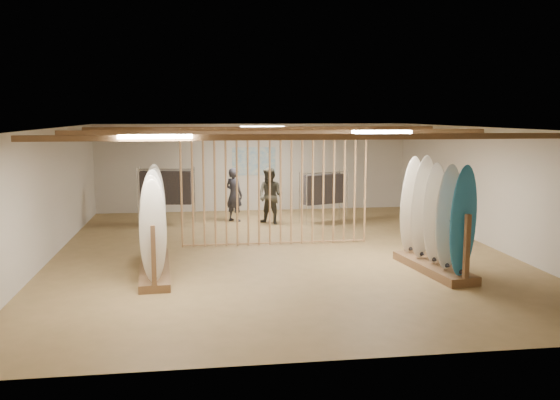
{
  "coord_description": "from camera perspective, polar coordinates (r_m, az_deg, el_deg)",
  "views": [
    {
      "loc": [
        -1.85,
        -12.99,
        3.11
      ],
      "look_at": [
        0.0,
        0.0,
        1.2
      ],
      "focal_mm": 38.0,
      "sensor_mm": 36.0,
      "label": 1
    }
  ],
  "objects": [
    {
      "name": "wall_right",
      "position": [
        14.79,
        19.56,
        1.16
      ],
      "size": [
        0.0,
        12.0,
        12.0
      ],
      "primitive_type": "plane",
      "rotation": [
        1.57,
        0.0,
        -1.57
      ],
      "color": "beige",
      "rests_on": "ground"
    },
    {
      "name": "clothing_rack_b",
      "position": [
        17.13,
        4.21,
        1.06
      ],
      "size": [
        1.32,
        0.77,
        1.48
      ],
      "rotation": [
        0.0,
        0.0,
        0.36
      ],
      "color": "silver",
      "rests_on": "floor"
    },
    {
      "name": "shopper_a",
      "position": [
        17.28,
        -4.45,
        0.86
      ],
      "size": [
        0.77,
        0.76,
        1.77
      ],
      "primitive_type": "imported",
      "rotation": [
        0.0,
        0.0,
        2.38
      ],
      "color": "#24242B",
      "rests_on": "floor"
    },
    {
      "name": "floor",
      "position": [
        13.49,
        0.0,
        -5.05
      ],
      "size": [
        12.0,
        12.0,
        0.0
      ],
      "primitive_type": "plane",
      "color": "#9A7A4A",
      "rests_on": "ground"
    },
    {
      "name": "ceiling_slats",
      "position": [
        13.13,
        0.0,
        6.58
      ],
      "size": [
        9.5,
        6.12,
        0.1
      ],
      "primitive_type": "cube",
      "color": "brown",
      "rests_on": "ground"
    },
    {
      "name": "bamboo_partition",
      "position": [
        14.02,
        -0.46,
        1.27
      ],
      "size": [
        4.45,
        0.05,
        2.78
      ],
      "color": "tan",
      "rests_on": "ground"
    },
    {
      "name": "wall_front",
      "position": [
        7.43,
        6.57,
        -5.07
      ],
      "size": [
        12.0,
        0.0,
        12.0
      ],
      "primitive_type": "plane",
      "rotation": [
        -1.57,
        0.0,
        0.0
      ],
      "color": "beige",
      "rests_on": "ground"
    },
    {
      "name": "wall_back",
      "position": [
        19.16,
        -2.54,
        3.15
      ],
      "size": [
        12.0,
        0.0,
        12.0
      ],
      "primitive_type": "plane",
      "rotation": [
        1.57,
        0.0,
        0.0
      ],
      "color": "beige",
      "rests_on": "ground"
    },
    {
      "name": "clothing_rack_a",
      "position": [
        16.95,
        -10.89,
        1.19
      ],
      "size": [
        1.52,
        0.55,
        1.63
      ],
      "rotation": [
        0.0,
        0.0,
        -0.12
      ],
      "color": "silver",
      "rests_on": "floor"
    },
    {
      "name": "rack_right",
      "position": [
        12.11,
        14.65,
        -3.19
      ],
      "size": [
        0.91,
        2.4,
        2.23
      ],
      "rotation": [
        0.0,
        0.0,
        0.13
      ],
      "color": "brown",
      "rests_on": "floor"
    },
    {
      "name": "light_panels",
      "position": [
        13.13,
        0.0,
        6.66
      ],
      "size": [
        1.2,
        0.35,
        0.06
      ],
      "primitive_type": "cube",
      "color": "white",
      "rests_on": "ground"
    },
    {
      "name": "ceiling",
      "position": [
        13.13,
        0.0,
        6.93
      ],
      "size": [
        12.0,
        12.0,
        0.0
      ],
      "primitive_type": "plane",
      "rotation": [
        3.14,
        0.0,
        0.0
      ],
      "color": "gray",
      "rests_on": "ground"
    },
    {
      "name": "rack_left",
      "position": [
        11.9,
        -12.03,
        -3.62
      ],
      "size": [
        0.73,
        2.91,
        2.02
      ],
      "rotation": [
        0.0,
        0.0,
        0.06
      ],
      "color": "brown",
      "rests_on": "floor"
    },
    {
      "name": "wall_left",
      "position": [
        13.48,
        -21.55,
        0.41
      ],
      "size": [
        0.0,
        12.0,
        12.0
      ],
      "primitive_type": "plane",
      "rotation": [
        1.57,
        0.0,
        1.57
      ],
      "color": "beige",
      "rests_on": "ground"
    },
    {
      "name": "poster",
      "position": [
        19.12,
        -2.53,
        3.74
      ],
      "size": [
        1.4,
        0.03,
        0.9
      ],
      "primitive_type": "cube",
      "color": "teal",
      "rests_on": "ground"
    },
    {
      "name": "shopper_b",
      "position": [
        16.77,
        -0.94,
        0.74
      ],
      "size": [
        1.11,
        1.07,
        1.82
      ],
      "primitive_type": "imported",
      "rotation": [
        0.0,
        0.0,
        -0.64
      ],
      "color": "#323026",
      "rests_on": "floor"
    }
  ]
}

